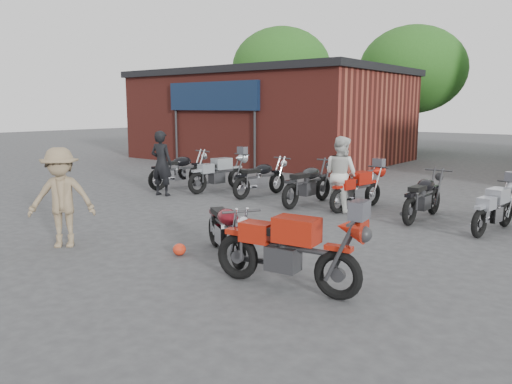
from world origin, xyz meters
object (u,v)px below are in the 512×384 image
Objects in this scene: person_tan at (61,198)px; row_bike_6 at (495,206)px; row_bike_4 at (357,187)px; vintage_motorcycle at (226,226)px; person_light at (341,174)px; person_dark at (162,163)px; row_bike_1 at (219,171)px; helmet at (179,249)px; row_bike_3 at (308,181)px; row_bike_5 at (423,194)px; row_bike_0 at (179,168)px; row_bike_2 at (261,176)px; sportbike at (288,246)px.

person_tan is 0.99× the size of row_bike_6.
person_tan reaches higher than row_bike_4.
person_light is (-0.38, 4.68, 0.37)m from vintage_motorcycle.
person_dark is 1.80m from row_bike_1.
vintage_motorcycle is at bearing -20.53° from person_tan.
helmet is 0.11× the size of row_bike_1.
vintage_motorcycle is 5.08m from row_bike_3.
helmet is at bearing -172.00° from row_bike_3.
person_dark reaches higher than person_light.
helmet is at bearing 97.35° from person_light.
row_bike_4 is at bearing 86.13° from row_bike_5.
row_bike_4 reaches higher than vintage_motorcycle.
row_bike_5 reaches higher than vintage_motorcycle.
row_bike_0 is (-3.34, 6.04, -0.29)m from person_tan.
row_bike_6 is (3.89, 5.16, 0.43)m from helmet.
person_light is at bearing 99.44° from row_bike_5.
person_light is at bearing 126.85° from vintage_motorcycle.
row_bike_5 is at bearing 89.78° from row_bike_6.
row_bike_1 is at bearing 100.61° from row_bike_2.
row_bike_2 is (-3.18, 5.10, 0.03)m from vintage_motorcycle.
row_bike_4 is (-0.13, 5.12, 0.01)m from vintage_motorcycle.
helmet is 6.48m from row_bike_6.
person_dark is 5.28m from person_light.
person_light is 6.50m from person_tan.
row_bike_0 is at bearing 11.08° from person_light.
person_dark is (-7.20, 4.00, 0.31)m from sportbike.
row_bike_2 is (-4.87, 5.69, -0.05)m from sportbike.
sportbike is at bearing -178.44° from row_bike_5.
vintage_motorcycle is 4.71m from person_light.
person_dark reaches higher than helmet.
row_bike_1 is (0.78, 1.58, -0.34)m from person_dark.
vintage_motorcycle is 0.95× the size of row_bike_2.
person_light is at bearing 99.50° from row_bike_6.
row_bike_0 is (-5.79, 0.03, -0.30)m from person_light.
person_light reaches higher than vintage_motorcycle.
person_light is 0.62m from row_bike_4.
person_dark is 0.97× the size of row_bike_4.
row_bike_0 is at bearing 174.91° from vintage_motorcycle.
person_tan is 6.37m from row_bike_3.
person_light is 0.86× the size of row_bike_0.
row_bike_0 reaches higher than row_bike_1.
person_tan is at bearing 143.81° from row_bike_6.
vintage_motorcycle is at bearing 162.86° from row_bike_5.
row_bike_0 is 9.33m from row_bike_6.
vintage_motorcycle is 0.94× the size of row_bike_5.
row_bike_3 reaches higher than row_bike_4.
person_dark reaches higher than row_bike_6.
row_bike_4 is (0.60, 5.53, 0.46)m from helmet.
row_bike_4 is at bearing 83.83° from helmet.
helmet is 0.11× the size of row_bike_0.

